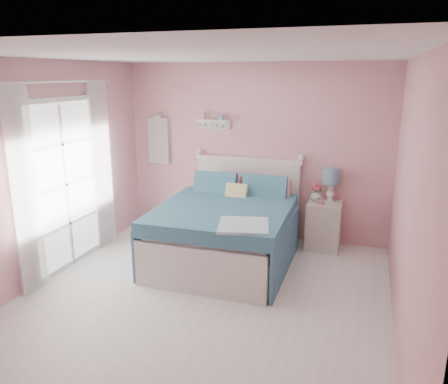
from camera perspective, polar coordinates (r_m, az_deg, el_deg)
The scene contains 13 objects.
floor at distance 4.97m, azimuth -3.13°, elevation -14.12°, with size 4.50×4.50×0.00m, color silver.
room_shell at distance 4.41m, azimuth -3.42°, elevation 4.12°, with size 4.50×4.50×4.50m.
bed at distance 5.84m, azimuth 0.43°, elevation -5.05°, with size 1.70×2.12×1.22m.
nightstand at distance 6.39m, azimuth 12.86°, elevation -4.29°, with size 0.47×0.46×0.68m.
table_lamp at distance 6.30m, azimuth 13.80°, elevation 1.70°, with size 0.24×0.24×0.47m.
vase at distance 6.33m, azimuth 11.93°, elevation -0.40°, with size 0.16×0.16×0.17m, color silver.
teacup at distance 6.18m, azimuth 12.52°, elevation -1.27°, with size 0.10×0.10×0.08m, color #C88695.
roses at distance 6.30m, azimuth 11.97°, elevation 0.67°, with size 0.14×0.11×0.12m.
wall_shelf at distance 6.64m, azimuth -1.43°, elevation 9.16°, with size 0.50×0.15×0.25m.
hanging_dress at distance 7.04m, azimuth -8.57°, elevation 6.60°, with size 0.34×0.03×0.72m, color white.
french_door at distance 5.85m, azimuth -20.03°, elevation 0.86°, with size 0.04×1.32×2.16m.
curtain_near at distance 5.25m, azimuth -24.67°, elevation 0.01°, with size 0.04×0.40×2.32m, color white.
curtain_far at distance 6.38m, azimuth -15.67°, elevation 3.32°, with size 0.04×0.40×2.32m, color white.
Camera 1 is at (1.62, -4.02, 2.43)m, focal length 35.00 mm.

